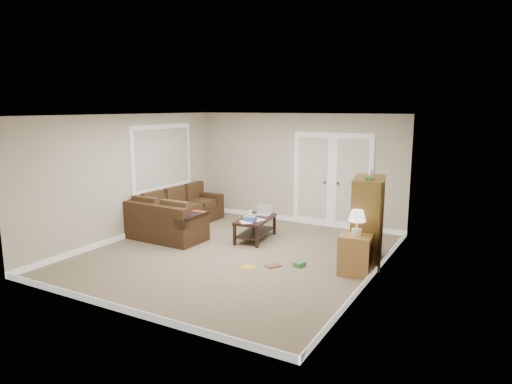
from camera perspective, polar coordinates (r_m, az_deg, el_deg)
The scene contains 17 objects.
floor at distance 8.37m, azimuth -2.72°, elevation -7.80°, with size 5.50×5.50×0.00m, color gray.
ceiling at distance 7.94m, azimuth -2.88°, elevation 9.58°, with size 5.00×5.50×0.02m, color white.
wall_left at distance 9.60m, azimuth -15.58°, elevation 1.89°, with size 0.02×5.50×2.50m, color beige.
wall_right at distance 7.09m, azimuth 14.65°, elevation -1.05°, with size 0.02×5.50×2.50m, color beige.
wall_back at distance 10.47m, azimuth 5.17°, elevation 2.93°, with size 5.00×0.02×2.50m, color beige.
wall_front at distance 5.95m, azimuth -16.91°, elevation -3.35°, with size 5.00×0.02×2.50m, color beige.
baseboards at distance 8.35m, azimuth -2.72°, elevation -7.47°, with size 5.00×5.50×0.10m, color white, non-canonical shape.
french_doors at distance 10.16m, azimuth 9.46°, elevation 1.37°, with size 1.80×0.05×2.13m.
window_left at distance 10.27m, azimuth -11.61°, elevation 4.29°, with size 0.05×1.92×1.42m.
sectional_sofa at distance 9.98m, azimuth -10.08°, elevation -3.11°, with size 1.69×2.54×0.77m.
coffee_table at distance 9.21m, azimuth -0.03°, elevation -4.47°, with size 0.69×1.16×0.74m.
tv_armoire at distance 7.99m, azimuth 13.76°, elevation -3.43°, with size 0.69×1.01×1.58m.
side_cabinet at distance 7.51m, azimuth 12.36°, elevation -7.21°, with size 0.54×0.54×1.04m.
space_heater at distance 9.81m, azimuth 14.12°, elevation -4.39°, with size 0.13×0.10×0.31m, color white.
floor_magazine at distance 7.72m, azimuth -0.94°, elevation -9.36°, with size 0.27×0.21×0.01m, color gold.
floor_greenbox at distance 7.79m, azimuth 5.45°, elevation -8.97°, with size 0.14×0.19×0.08m, color #3B823F.
floor_book at distance 7.85m, azimuth 1.83°, elevation -8.99°, with size 0.18×0.25×0.02m, color brown.
Camera 1 is at (4.20, -6.74, 2.64)m, focal length 32.00 mm.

